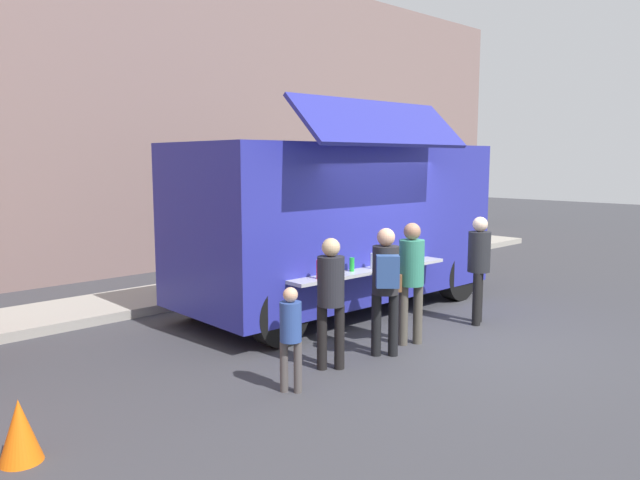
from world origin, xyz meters
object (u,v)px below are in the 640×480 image
object	(u,v)px
customer_rear_waiting	(331,292)
customer_extra_browsing	(479,260)
traffic_cone_orange	(20,431)
customer_front_ordering	(410,273)
child_near_queue	(291,330)
food_truck_main	(338,220)
customer_mid_with_backpack	(386,279)
trash_bin	(388,245)

from	to	relation	value
customer_rear_waiting	customer_extra_browsing	xyz separation A→B (m)	(3.12, -0.13, 0.04)
traffic_cone_orange	customer_front_ordering	size ratio (longest dim) A/B	0.32
customer_front_ordering	child_near_queue	bearing A→B (deg)	120.12
customer_front_ordering	child_near_queue	distance (m)	2.37
customer_front_ordering	customer_extra_browsing	bearing A→B (deg)	-66.92
customer_front_ordering	food_truck_main	bearing A→B (deg)	5.99
customer_extra_browsing	customer_mid_with_backpack	bearing A→B (deg)	66.31
trash_bin	customer_rear_waiting	xyz separation A→B (m)	(-6.44, -4.38, 0.51)
child_near_queue	traffic_cone_orange	bearing A→B (deg)	134.36
customer_rear_waiting	traffic_cone_orange	bearing A→B (deg)	125.88
customer_rear_waiting	child_near_queue	xyz separation A→B (m)	(-0.85, -0.22, -0.26)
traffic_cone_orange	child_near_queue	bearing A→B (deg)	-9.07
trash_bin	customer_front_ordering	xyz separation A→B (m)	(-4.94, -4.43, 0.55)
trash_bin	child_near_queue	distance (m)	8.62
traffic_cone_orange	customer_extra_browsing	xyz separation A→B (m)	(6.65, -0.33, 0.73)
customer_extra_browsing	traffic_cone_orange	bearing A→B (deg)	62.75
trash_bin	customer_mid_with_backpack	xyz separation A→B (m)	(-5.60, -4.54, 0.57)
trash_bin	customer_front_ordering	distance (m)	6.66
food_truck_main	customer_front_ordering	xyz separation A→B (m)	(-0.76, -2.11, -0.52)
food_truck_main	traffic_cone_orange	size ratio (longest dim) A/B	10.22
trash_bin	customer_mid_with_backpack	size ratio (longest dim) A/B	0.54
customer_mid_with_backpack	trash_bin	bearing A→B (deg)	-5.64
customer_rear_waiting	customer_extra_browsing	bearing A→B (deg)	-53.15
trash_bin	customer_extra_browsing	world-z (taller)	customer_extra_browsing
customer_extra_browsing	customer_rear_waiting	bearing A→B (deg)	63.26
traffic_cone_orange	food_truck_main	bearing A→B (deg)	17.77
traffic_cone_orange	child_near_queue	world-z (taller)	child_near_queue
customer_front_ordering	customer_rear_waiting	world-z (taller)	customer_front_ordering
food_truck_main	customer_mid_with_backpack	size ratio (longest dim) A/B	3.35
customer_rear_waiting	child_near_queue	distance (m)	0.91
traffic_cone_orange	customer_extra_browsing	size ratio (longest dim) A/B	0.33
customer_front_ordering	traffic_cone_orange	bearing A→B (deg)	113.00
child_near_queue	food_truck_main	bearing A→B (deg)	-0.29
customer_front_ordering	customer_rear_waiting	size ratio (longest dim) A/B	1.05
traffic_cone_orange	customer_rear_waiting	bearing A→B (deg)	-3.34
traffic_cone_orange	child_near_queue	size ratio (longest dim) A/B	0.47
customer_front_ordering	customer_extra_browsing	size ratio (longest dim) A/B	1.01
customer_mid_with_backpack	child_near_queue	world-z (taller)	customer_mid_with_backpack
food_truck_main	customer_front_ordering	size ratio (longest dim) A/B	3.32
trash_bin	customer_extra_browsing	bearing A→B (deg)	-126.34
traffic_cone_orange	trash_bin	bearing A→B (deg)	22.74
trash_bin	customer_mid_with_backpack	bearing A→B (deg)	-140.98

